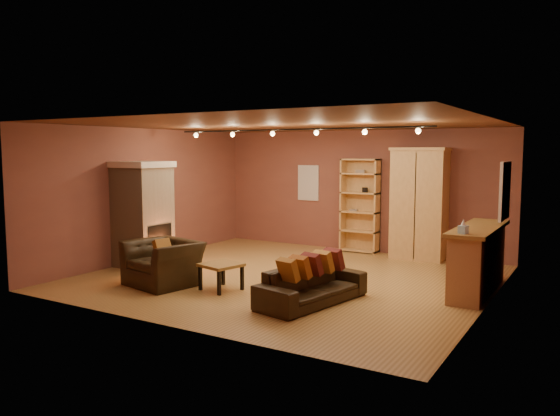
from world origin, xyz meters
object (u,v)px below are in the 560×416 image
Objects in this scene: armoire at (419,204)px; armchair at (163,255)px; loveseat at (312,278)px; bar_counter at (478,259)px; fireplace at (143,214)px; coffee_table at (221,267)px; bookcase at (361,205)px.

armoire is 5.55m from armchair.
armoire is 1.21× the size of loveseat.
bar_counter is at bearing -53.39° from armoire.
fireplace is at bearing 92.43° from loveseat.
loveseat is at bearing 2.35° from coffee_table.
armchair is at bearing -154.55° from bar_counter.
loveseat is (4.20, -0.68, -0.67)m from fireplace.
fireplace is 2.95× the size of coffee_table.
armoire reaches higher than bar_counter.
fireplace is at bearing -130.25° from bookcase.
armchair is at bearing 107.83° from loveseat.
bar_counter is 5.32m from armchair.
bar_counter reaches higher than coffee_table.
coffee_table is (-1.68, -0.07, -0.01)m from loveseat.
bookcase is 4.59m from loveseat.
armoire reaches higher than armchair.
loveseat is (-0.38, -4.23, -0.81)m from armoire.
fireplace is at bearing 163.39° from coffee_table.
bar_counter is 1.75× the size of armchair.
loveseat is at bearing 17.81° from armchair.
armchair is (1.43, -0.98, -0.54)m from fireplace.
bookcase is 0.90× the size of armoire.
fireplace is at bearing -142.25° from armoire.
bar_counter reaches higher than armchair.
coffee_table is at bearing -98.17° from bookcase.
armoire is at bearing 37.75° from fireplace.
armoire is 3.34× the size of coffee_table.
fireplace is 2.71m from coffee_table.
bar_counter is at bearing -38.29° from bookcase.
armoire is at bearing -7.69° from bookcase.
armchair is (-1.73, -4.72, -0.58)m from bookcase.
armchair is at bearing -34.38° from fireplace.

